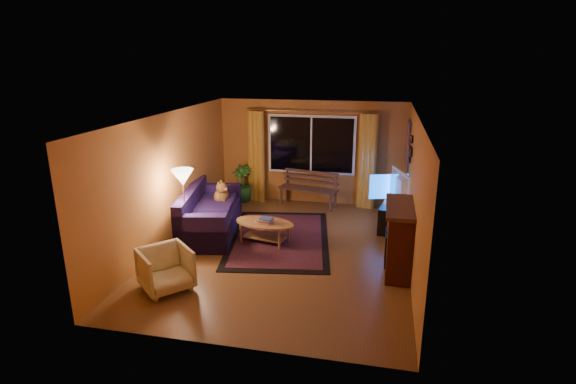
% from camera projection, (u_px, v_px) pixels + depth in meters
% --- Properties ---
extents(floor, '(4.50, 6.00, 0.02)m').
position_uv_depth(floor, '(285.00, 250.00, 8.43)').
color(floor, brown).
rests_on(floor, ground).
extents(ceiling, '(4.50, 6.00, 0.02)m').
position_uv_depth(ceiling, '(284.00, 116.00, 7.70)').
color(ceiling, white).
rests_on(ceiling, ground).
extents(wall_back, '(4.50, 0.02, 2.50)m').
position_uv_depth(wall_back, '(311.00, 152.00, 10.88)').
color(wall_back, '#BD7532').
rests_on(wall_back, ground).
extents(wall_left, '(0.02, 6.00, 2.50)m').
position_uv_depth(wall_left, '(169.00, 179.00, 8.52)').
color(wall_left, '#BD7532').
rests_on(wall_left, ground).
extents(wall_right, '(0.02, 6.00, 2.50)m').
position_uv_depth(wall_right, '(414.00, 194.00, 7.61)').
color(wall_right, '#BD7532').
rests_on(wall_right, ground).
extents(window, '(2.00, 0.02, 1.30)m').
position_uv_depth(window, '(311.00, 145.00, 10.76)').
color(window, black).
rests_on(window, wall_back).
extents(curtain_rod, '(3.20, 0.03, 0.03)m').
position_uv_depth(curtain_rod, '(311.00, 111.00, 10.49)').
color(curtain_rod, '#BF8C3F').
rests_on(curtain_rod, wall_back).
extents(curtain_left, '(0.36, 0.36, 2.24)m').
position_uv_depth(curtain_left, '(257.00, 156.00, 11.07)').
color(curtain_left, gold).
rests_on(curtain_left, ground).
extents(curtain_right, '(0.36, 0.36, 2.24)m').
position_uv_depth(curtain_right, '(367.00, 161.00, 10.53)').
color(curtain_right, gold).
rests_on(curtain_right, ground).
extents(bench, '(1.48, 0.72, 0.43)m').
position_uv_depth(bench, '(308.00, 198.00, 10.84)').
color(bench, '#462E27').
rests_on(bench, ground).
extents(potted_plant, '(0.65, 0.65, 0.92)m').
position_uv_depth(potted_plant, '(242.00, 183.00, 11.17)').
color(potted_plant, '#235B1E').
rests_on(potted_plant, ground).
extents(sofa, '(1.39, 2.42, 0.92)m').
position_uv_depth(sofa, '(211.00, 211.00, 9.17)').
color(sofa, '#201344').
rests_on(sofa, ground).
extents(dog, '(0.44, 0.52, 0.48)m').
position_uv_depth(dog, '(221.00, 193.00, 9.57)').
color(dog, '#A26E2F').
rests_on(dog, sofa).
extents(armchair, '(0.98, 0.99, 0.74)m').
position_uv_depth(armchair, '(166.00, 267.00, 6.92)').
color(armchair, beige).
rests_on(armchair, ground).
extents(floor_lamp, '(0.30, 0.30, 1.55)m').
position_uv_depth(floor_lamp, '(185.00, 210.00, 8.27)').
color(floor_lamp, '#BF8C3F').
rests_on(floor_lamp, ground).
extents(rug, '(2.39, 3.32, 0.02)m').
position_uv_depth(rug, '(279.00, 238.00, 8.96)').
color(rug, maroon).
rests_on(rug, ground).
extents(coffee_table, '(1.39, 1.39, 0.43)m').
position_uv_depth(coffee_table, '(265.00, 232.00, 8.70)').
color(coffee_table, '#A06C3A').
rests_on(coffee_table, ground).
extents(tv_console, '(0.65, 1.38, 0.55)m').
position_uv_depth(tv_console, '(394.00, 214.00, 9.53)').
color(tv_console, black).
rests_on(tv_console, ground).
extents(television, '(0.48, 1.13, 0.66)m').
position_uv_depth(television, '(396.00, 187.00, 9.35)').
color(television, black).
rests_on(television, tv_console).
extents(fireplace, '(0.40, 1.20, 1.10)m').
position_uv_depth(fireplace, '(399.00, 240.00, 7.48)').
color(fireplace, maroon).
rests_on(fireplace, ground).
extents(mirror_cluster, '(0.06, 0.60, 0.56)m').
position_uv_depth(mirror_cluster, '(410.00, 147.00, 8.68)').
color(mirror_cluster, black).
rests_on(mirror_cluster, wall_right).
extents(painting, '(0.04, 0.76, 0.96)m').
position_uv_depth(painting, '(408.00, 144.00, 9.80)').
color(painting, '#EA4621').
rests_on(painting, wall_right).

